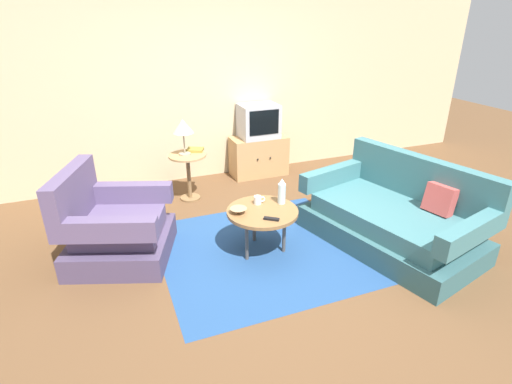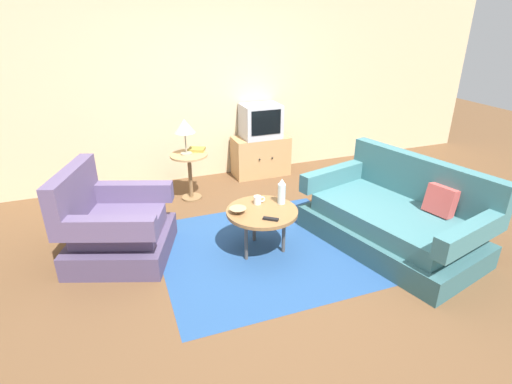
# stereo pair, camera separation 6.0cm
# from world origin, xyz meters

# --- Properties ---
(ground_plane) EXTENTS (16.00, 16.00, 0.00)m
(ground_plane) POSITION_xyz_m (0.00, 0.00, 0.00)
(ground_plane) COLOR brown
(back_wall) EXTENTS (9.00, 0.12, 2.70)m
(back_wall) POSITION_xyz_m (0.00, 2.43, 1.35)
(back_wall) COLOR #CCB78E
(back_wall) RESTS_ON ground
(area_rug) EXTENTS (2.02, 1.94, 0.00)m
(area_rug) POSITION_xyz_m (-0.09, 0.14, 0.00)
(area_rug) COLOR navy
(area_rug) RESTS_ON ground
(armchair) EXTENTS (1.18, 1.18, 0.92)m
(armchair) POSITION_xyz_m (-1.48, 0.58, 0.30)
(armchair) COLOR #4B3E5C
(armchair) RESTS_ON ground
(couch) EXTENTS (1.41, 1.95, 0.88)m
(couch) POSITION_xyz_m (1.25, -0.20, 0.28)
(couch) COLOR #325C60
(couch) RESTS_ON ground
(coffee_table) EXTENTS (0.71, 0.71, 0.46)m
(coffee_table) POSITION_xyz_m (-0.09, 0.14, 0.43)
(coffee_table) COLOR olive
(coffee_table) RESTS_ON ground
(side_table) EXTENTS (0.47, 0.47, 0.61)m
(side_table) POSITION_xyz_m (-0.50, 1.65, 0.43)
(side_table) COLOR tan
(side_table) RESTS_ON ground
(tv_stand) EXTENTS (0.81, 0.43, 0.58)m
(tv_stand) POSITION_xyz_m (0.66, 2.13, 0.29)
(tv_stand) COLOR tan
(tv_stand) RESTS_ON ground
(television) EXTENTS (0.54, 0.43, 0.47)m
(television) POSITION_xyz_m (0.66, 2.14, 0.81)
(television) COLOR #B7B7BC
(television) RESTS_ON tv_stand
(table_lamp) EXTENTS (0.26, 0.26, 0.45)m
(table_lamp) POSITION_xyz_m (-0.52, 1.66, 0.96)
(table_lamp) COLOR #9E937A
(table_lamp) RESTS_ON side_table
(vase) EXTENTS (0.08, 0.08, 0.27)m
(vase) POSITION_xyz_m (0.15, 0.22, 0.59)
(vase) COLOR silver
(vase) RESTS_ON coffee_table
(mug) EXTENTS (0.12, 0.07, 0.08)m
(mug) POSITION_xyz_m (-0.08, 0.29, 0.51)
(mug) COLOR white
(mug) RESTS_ON coffee_table
(bowl) EXTENTS (0.17, 0.17, 0.05)m
(bowl) POSITION_xyz_m (-0.33, 0.17, 0.49)
(bowl) COLOR tan
(bowl) RESTS_ON coffee_table
(tv_remote_dark) EXTENTS (0.14, 0.12, 0.02)m
(tv_remote_dark) POSITION_xyz_m (-0.09, -0.08, 0.47)
(tv_remote_dark) COLOR black
(tv_remote_dark) RESTS_ON coffee_table
(book) EXTENTS (0.25, 0.23, 0.03)m
(book) POSITION_xyz_m (-0.37, 1.75, 0.63)
(book) COLOR olive
(book) RESTS_ON side_table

